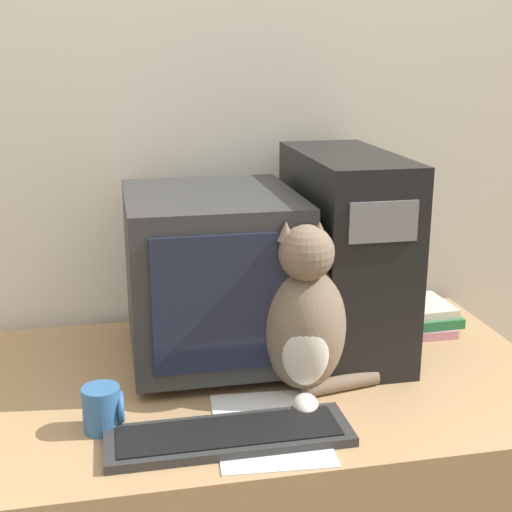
{
  "coord_description": "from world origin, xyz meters",
  "views": [
    {
      "loc": [
        -0.28,
        -1.03,
        1.47
      ],
      "look_at": [
        0.02,
        0.42,
        1.03
      ],
      "focal_mm": 50.0,
      "sensor_mm": 36.0,
      "label": 1
    }
  ],
  "objects": [
    {
      "name": "pen",
      "position": [
        -0.18,
        0.2,
        0.77
      ],
      "size": [
        0.14,
        0.01,
        0.01
      ],
      "color": "maroon",
      "rests_on": "desk"
    },
    {
      "name": "mug",
      "position": [
        -0.32,
        0.22,
        0.81
      ],
      "size": [
        0.08,
        0.07,
        0.09
      ],
      "color": "#33669E",
      "rests_on": "desk"
    },
    {
      "name": "keyboard",
      "position": [
        -0.09,
        0.14,
        0.77
      ],
      "size": [
        0.46,
        0.14,
        0.02
      ],
      "color": "#2D2D2D",
      "rests_on": "desk"
    },
    {
      "name": "paper_sheet",
      "position": [
        -0.01,
        0.16,
        0.76
      ],
      "size": [
        0.23,
        0.31,
        0.0
      ],
      "color": "white",
      "rests_on": "desk"
    },
    {
      "name": "cat",
      "position": [
        0.1,
        0.31,
        0.92
      ],
      "size": [
        0.27,
        0.28,
        0.38
      ],
      "rotation": [
        0.0,
        0.0,
        -0.22
      ],
      "color": "#7A6651",
      "rests_on": "desk"
    },
    {
      "name": "wall_back",
      "position": [
        0.0,
        0.85,
        1.25
      ],
      "size": [
        7.0,
        0.05,
        2.5
      ],
      "color": "beige",
      "rests_on": "ground_plane"
    },
    {
      "name": "computer_tower",
      "position": [
        0.25,
        0.53,
        1.0
      ],
      "size": [
        0.21,
        0.48,
        0.47
      ],
      "color": "black",
      "rests_on": "desk"
    },
    {
      "name": "book_stack",
      "position": [
        0.5,
        0.59,
        0.8
      ],
      "size": [
        0.15,
        0.2,
        0.07
      ],
      "color": "pink",
      "rests_on": "desk"
    },
    {
      "name": "crt_monitor",
      "position": [
        -0.07,
        0.52,
        0.97
      ],
      "size": [
        0.38,
        0.44,
        0.39
      ],
      "color": "#333333",
      "rests_on": "desk"
    }
  ]
}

